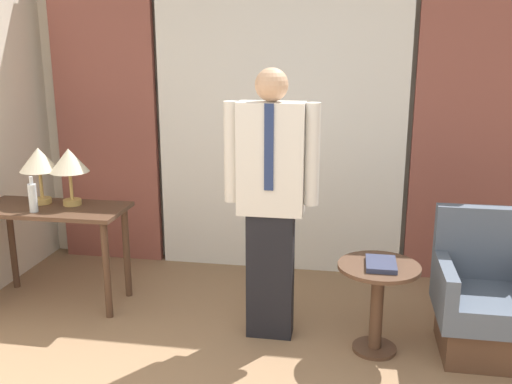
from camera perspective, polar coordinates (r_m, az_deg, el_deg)
wall_back at (r=4.78m, az=2.60°, el=8.30°), size 10.00×0.06×2.70m
curtain_sheer_center at (r=4.66m, az=2.39°, el=7.39°), size 2.02×0.06×2.58m
curtain_drape_left at (r=5.07m, az=-14.77°, el=7.52°), size 0.89×0.06×2.58m
curtain_drape_right at (r=4.72m, az=20.85°, el=6.53°), size 0.89×0.06×2.58m
desk at (r=4.40m, az=-19.58°, el=-3.07°), size 1.06×0.48×0.74m
table_lamp_left at (r=4.42m, az=-20.90°, el=2.86°), size 0.28×0.28×0.42m
table_lamp_right at (r=4.30m, az=-18.19°, el=2.81°), size 0.28×0.28×0.42m
bottle_near_edge at (r=4.26m, az=-21.43°, el=-0.49°), size 0.06×0.06×0.25m
person at (r=3.57m, az=1.50°, el=-0.35°), size 0.59×0.21×1.74m
armchair at (r=3.86m, az=21.73°, el=-10.27°), size 0.57×0.61×0.88m
side_table at (r=3.64m, az=12.05°, el=-9.86°), size 0.50×0.50×0.58m
book at (r=3.54m, az=12.40°, el=-7.04°), size 0.18×0.25×0.03m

